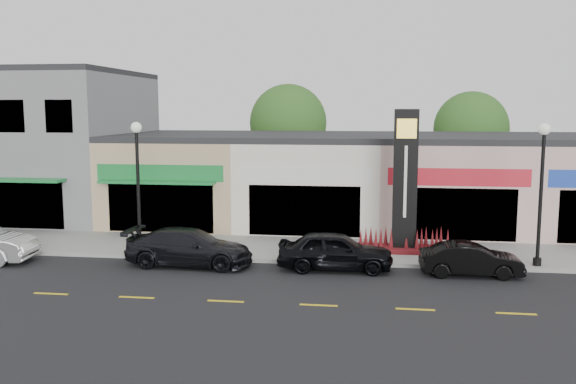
% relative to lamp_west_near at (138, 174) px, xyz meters
% --- Properties ---
extents(ground, '(120.00, 120.00, 0.00)m').
position_rel_lamp_west_near_xyz_m(ground, '(8.00, -2.50, -3.48)').
color(ground, black).
rests_on(ground, ground).
extents(sidewalk, '(52.00, 4.30, 0.15)m').
position_rel_lamp_west_near_xyz_m(sidewalk, '(8.00, 1.85, -3.40)').
color(sidewalk, gray).
rests_on(sidewalk, ground).
extents(curb, '(52.00, 0.20, 0.15)m').
position_rel_lamp_west_near_xyz_m(curb, '(8.00, -0.40, -3.40)').
color(curb, gray).
rests_on(curb, ground).
extents(building_grey_2story, '(12.00, 10.95, 8.30)m').
position_rel_lamp_west_near_xyz_m(building_grey_2story, '(-10.00, 8.98, 0.67)').
color(building_grey_2story, slate).
rests_on(building_grey_2story, ground).
extents(shop_beige, '(7.00, 10.85, 4.80)m').
position_rel_lamp_west_near_xyz_m(shop_beige, '(-0.50, 8.96, -1.08)').
color(shop_beige, tan).
rests_on(shop_beige, ground).
extents(shop_cream, '(7.00, 10.01, 4.80)m').
position_rel_lamp_west_near_xyz_m(shop_cream, '(6.50, 8.97, -1.08)').
color(shop_cream, white).
rests_on(shop_cream, ground).
extents(shop_pink_w, '(7.00, 10.01, 4.80)m').
position_rel_lamp_west_near_xyz_m(shop_pink_w, '(13.50, 8.97, -1.08)').
color(shop_pink_w, '#C9A199').
rests_on(shop_pink_w, ground).
extents(tree_rear_west, '(5.20, 5.20, 7.83)m').
position_rel_lamp_west_near_xyz_m(tree_rear_west, '(4.00, 17.00, 1.74)').
color(tree_rear_west, '#382619').
rests_on(tree_rear_west, ground).
extents(tree_rear_mid, '(4.80, 4.80, 7.29)m').
position_rel_lamp_west_near_xyz_m(tree_rear_mid, '(16.00, 17.00, 1.41)').
color(tree_rear_mid, '#382619').
rests_on(tree_rear_mid, ground).
extents(lamp_west_near, '(0.44, 0.44, 5.47)m').
position_rel_lamp_west_near_xyz_m(lamp_west_near, '(0.00, 0.00, 0.00)').
color(lamp_west_near, black).
rests_on(lamp_west_near, sidewalk).
extents(lamp_east_near, '(0.44, 0.44, 5.47)m').
position_rel_lamp_west_near_xyz_m(lamp_east_near, '(16.00, 0.00, 0.00)').
color(lamp_east_near, black).
rests_on(lamp_east_near, sidewalk).
extents(pylon_sign, '(4.20, 1.30, 6.00)m').
position_rel_lamp_west_near_xyz_m(pylon_sign, '(11.00, 1.70, -1.20)').
color(pylon_sign, '#4F0D1A').
rests_on(pylon_sign, sidewalk).
extents(car_dark_sedan, '(2.25, 5.11, 1.46)m').
position_rel_lamp_west_near_xyz_m(car_dark_sedan, '(2.51, -1.21, -2.75)').
color(car_dark_sedan, black).
rests_on(car_dark_sedan, ground).
extents(car_black_sedan, '(1.89, 4.46, 1.50)m').
position_rel_lamp_west_near_xyz_m(car_black_sedan, '(8.27, -1.12, -2.73)').
color(car_black_sedan, black).
rests_on(car_black_sedan, ground).
extents(car_black_conv, '(1.36, 3.74, 1.23)m').
position_rel_lamp_west_near_xyz_m(car_black_conv, '(13.30, -1.28, -2.86)').
color(car_black_conv, black).
rests_on(car_black_conv, ground).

